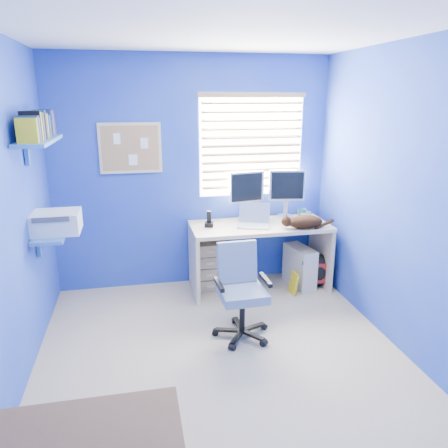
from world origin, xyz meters
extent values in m
cube|color=tan|center=(0.00, 0.00, 0.00)|extent=(3.00, 3.20, 0.00)
cube|color=white|center=(0.00, 0.00, 2.50)|extent=(3.00, 3.20, 0.00)
cube|color=#1D36BE|center=(0.00, 1.60, 1.25)|extent=(3.00, 0.01, 2.50)
cube|color=#1D36BE|center=(0.00, -1.60, 1.25)|extent=(3.00, 0.01, 2.50)
cube|color=#1D36BE|center=(-1.50, 0.00, 1.25)|extent=(0.01, 3.20, 2.50)
cube|color=#1D36BE|center=(1.50, 0.00, 1.25)|extent=(0.01, 3.20, 2.50)
cube|color=#CCBB8E|center=(0.67, 1.26, 0.37)|extent=(1.49, 0.65, 0.74)
cube|color=silver|center=(0.58, 1.20, 0.85)|extent=(0.40, 0.36, 0.22)
cube|color=silver|center=(0.57, 1.49, 1.01)|extent=(0.41, 0.19, 0.54)
cube|color=silver|center=(1.04, 1.49, 1.01)|extent=(0.41, 0.18, 0.54)
cube|color=black|center=(0.12, 1.30, 0.82)|extent=(0.11, 0.13, 0.17)
imported|color=#296B6B|center=(1.21, 1.42, 0.79)|extent=(0.10, 0.09, 0.10)
cylinder|color=silver|center=(1.25, 1.40, 0.78)|extent=(0.13, 0.13, 0.07)
ellipsoid|color=black|center=(1.09, 1.03, 0.81)|extent=(0.39, 0.23, 0.13)
cube|color=beige|center=(1.14, 1.24, 0.23)|extent=(0.27, 0.47, 0.45)
cube|color=#CDAC88|center=(0.13, 1.38, 0.27)|extent=(0.35, 0.28, 0.54)
cube|color=yellow|center=(1.00, 1.04, 0.12)|extent=(0.03, 0.17, 0.24)
ellipsoid|color=black|center=(1.36, 1.16, 0.19)|extent=(0.38, 0.33, 0.38)
cylinder|color=black|center=(0.24, 0.29, 0.03)|extent=(0.49, 0.49, 0.06)
cylinder|color=black|center=(0.24, 0.29, 0.22)|extent=(0.05, 0.05, 0.32)
cube|color=#6F84A6|center=(0.24, 0.29, 0.42)|extent=(0.40, 0.40, 0.08)
cube|color=#6F84A6|center=(0.23, 0.47, 0.64)|extent=(0.36, 0.07, 0.37)
cube|color=white|center=(0.65, 1.59, 1.55)|extent=(1.15, 0.01, 1.10)
cube|color=tan|center=(0.65, 1.56, 1.55)|extent=(1.10, 0.03, 1.00)
cube|color=#CCBB8E|center=(-0.65, 1.58, 1.55)|extent=(0.64, 0.02, 0.52)
cube|color=tan|center=(-0.65, 1.57, 1.55)|extent=(0.58, 0.01, 0.46)
cube|color=teal|center=(-1.36, 0.75, 0.92)|extent=(0.26, 0.55, 0.03)
cube|color=silver|center=(-1.32, 0.75, 1.02)|extent=(0.42, 0.34, 0.18)
cube|color=teal|center=(-1.37, 0.75, 1.72)|extent=(0.24, 0.90, 0.03)
cube|color=navy|center=(-1.38, 0.75, 1.84)|extent=(0.15, 0.80, 0.22)
camera|label=1|loc=(-0.62, -3.08, 2.07)|focal=35.00mm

